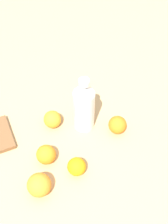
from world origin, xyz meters
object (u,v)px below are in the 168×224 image
water_bottle (84,106)px  orange_4 (77,167)px  orange_2 (39,185)px  orange_3 (117,125)px  orange_0 (52,119)px  orange_1 (46,155)px

water_bottle → orange_4: water_bottle is taller
orange_2 → orange_3: size_ratio=1.17×
water_bottle → orange_4: (-0.13, -0.15, -0.08)m
orange_0 → orange_3: bearing=-40.7°
orange_1 → orange_3: bearing=-8.0°
orange_3 → orange_4: bearing=-165.3°
orange_2 → water_bottle: bearing=27.2°
water_bottle → orange_1: bearing=174.2°
orange_1 → orange_2: orange_2 is taller
water_bottle → orange_1: (-0.20, -0.05, -0.08)m
orange_1 → orange_4: 0.12m
orange_2 → orange_4: 0.14m
orange_2 → orange_1: bearing=49.0°
orange_1 → orange_3: same height
water_bottle → orange_1: water_bottle is taller
orange_0 → orange_2: 0.27m
orange_0 → orange_2: size_ratio=0.84×
orange_1 → orange_3: (0.29, -0.04, -0.00)m
orange_3 → orange_4: size_ratio=1.06×
water_bottle → orange_3: 0.15m
orange_4 → water_bottle: bearing=48.3°
orange_0 → orange_3: (0.19, -0.16, 0.00)m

